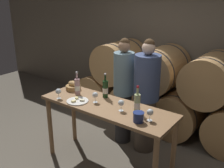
% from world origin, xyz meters
% --- Properties ---
extents(ground_plane, '(10.00, 10.00, 0.00)m').
position_xyz_m(ground_plane, '(0.00, 0.00, 0.00)').
color(ground_plane, '#665E51').
extents(stone_wall_back, '(10.00, 0.12, 3.20)m').
position_xyz_m(stone_wall_back, '(0.00, 2.07, 1.60)').
color(stone_wall_back, '#706656').
rests_on(stone_wall_back, ground_plane).
extents(barrel_stack, '(3.33, 0.89, 1.45)m').
position_xyz_m(barrel_stack, '(0.00, 1.51, 0.67)').
color(barrel_stack, tan).
rests_on(barrel_stack, ground_plane).
extents(tasting_table, '(1.83, 0.61, 0.94)m').
position_xyz_m(tasting_table, '(0.00, 0.00, 0.80)').
color(tasting_table, olive).
rests_on(tasting_table, ground_plane).
extents(person_left, '(0.31, 0.31, 1.68)m').
position_xyz_m(person_left, '(-0.21, 0.70, 0.86)').
color(person_left, '#232326').
rests_on(person_left, ground_plane).
extents(person_right, '(0.37, 0.37, 1.71)m').
position_xyz_m(person_right, '(0.19, 0.70, 0.86)').
color(person_right, '#4C4238').
rests_on(person_right, ground_plane).
extents(wine_bottle_red, '(0.08, 0.08, 0.35)m').
position_xyz_m(wine_bottle_red, '(-0.17, 0.19, 1.06)').
color(wine_bottle_red, '#193819').
rests_on(wine_bottle_red, tasting_table).
extents(wine_bottle_white, '(0.08, 0.08, 0.34)m').
position_xyz_m(wine_bottle_white, '(0.43, 0.04, 1.06)').
color(wine_bottle_white, '#ADBC7F').
rests_on(wine_bottle_white, tasting_table).
extents(wine_bottle_rose, '(0.08, 0.08, 0.33)m').
position_xyz_m(wine_bottle_rose, '(-0.55, 0.05, 1.06)').
color(wine_bottle_rose, '#BC8E93').
rests_on(wine_bottle_rose, tasting_table).
extents(blue_crock, '(0.13, 0.13, 0.12)m').
position_xyz_m(blue_crock, '(0.57, -0.15, 1.00)').
color(blue_crock, navy).
rests_on(blue_crock, tasting_table).
extents(bread_basket, '(0.22, 0.22, 0.14)m').
position_xyz_m(bread_basket, '(-0.72, 0.14, 0.99)').
color(bread_basket, '#A87F4C').
rests_on(bread_basket, tasting_table).
extents(cheese_plate, '(0.29, 0.29, 0.04)m').
position_xyz_m(cheese_plate, '(-0.37, -0.14, 0.95)').
color(cheese_plate, white).
rests_on(cheese_plate, tasting_table).
extents(wine_glass_far_left, '(0.08, 0.08, 0.14)m').
position_xyz_m(wine_glass_far_left, '(-0.65, -0.22, 1.04)').
color(wine_glass_far_left, white).
rests_on(wine_glass_far_left, tasting_table).
extents(wine_glass_left, '(0.08, 0.08, 0.14)m').
position_xyz_m(wine_glass_left, '(-0.17, -0.02, 1.04)').
color(wine_glass_left, white).
rests_on(wine_glass_left, tasting_table).
extents(wine_glass_center, '(0.08, 0.08, 0.14)m').
position_xyz_m(wine_glass_center, '(0.25, -0.03, 1.04)').
color(wine_glass_center, white).
rests_on(wine_glass_center, tasting_table).
extents(wine_glass_right, '(0.08, 0.08, 0.14)m').
position_xyz_m(wine_glass_right, '(0.66, -0.05, 1.04)').
color(wine_glass_right, white).
rests_on(wine_glass_right, tasting_table).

